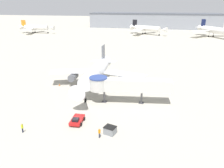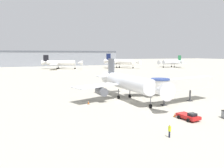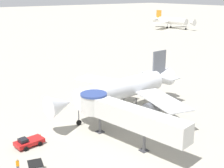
% 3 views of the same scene
% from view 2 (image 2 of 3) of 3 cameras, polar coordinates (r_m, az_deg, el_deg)
% --- Properties ---
extents(ground_plane, '(800.00, 800.00, 0.00)m').
position_cam_2_polar(ground_plane, '(53.21, 3.10, -4.45)').
color(ground_plane, '#A8A393').
extents(main_airplane, '(27.77, 27.92, 10.04)m').
position_cam_2_polar(main_airplane, '(54.18, 4.10, 0.31)').
color(main_airplane, silver).
rests_on(main_airplane, ground_plane).
extents(jet_bridge, '(18.59, 6.00, 6.08)m').
position_cam_2_polar(jet_bridge, '(52.65, 17.11, -0.07)').
color(jet_bridge, silver).
rests_on(jet_bridge, ground_plane).
extents(pushback_tug_red, '(2.67, 4.16, 1.38)m').
position_cam_2_polar(pushback_tug_red, '(40.43, 19.38, -7.95)').
color(pushback_tug_red, red).
rests_on(pushback_tug_red, ground_plane).
extents(traffic_cone_near_nose, '(0.50, 0.50, 0.82)m').
position_cam_2_polar(traffic_cone_near_nose, '(41.50, 16.06, -7.74)').
color(traffic_cone_near_nose, black).
rests_on(traffic_cone_near_nose, ground_plane).
extents(traffic_cone_port_wing, '(0.47, 0.47, 0.78)m').
position_cam_2_polar(traffic_cone_port_wing, '(50.09, -6.16, -4.83)').
color(traffic_cone_port_wing, black).
rests_on(traffic_cone_port_wing, ground_plane).
extents(ground_crew_marshaller, '(0.24, 0.36, 1.84)m').
position_cam_2_polar(ground_crew_marshaller, '(31.34, 14.80, -11.55)').
color(ground_crew_marshaller, '#1E2338').
rests_on(ground_crew_marshaller, ground_plane).
extents(background_jet_black_tail, '(29.82, 29.05, 10.61)m').
position_cam_2_polar(background_jet_black_tail, '(170.39, -13.35, 5.40)').
color(background_jet_black_tail, white).
rests_on(background_jet_black_tail, ground_plane).
extents(background_jet_navy_tail, '(31.37, 32.23, 11.68)m').
position_cam_2_polar(background_jet_navy_tail, '(179.14, 2.16, 5.85)').
color(background_jet_navy_tail, white).
rests_on(background_jet_navy_tail, ground_plane).
extents(background_jet_green_tail, '(26.77, 28.38, 10.08)m').
position_cam_2_polar(background_jet_green_tail, '(192.60, 15.33, 5.52)').
color(background_jet_green_tail, silver).
rests_on(background_jet_green_tail, ground_plane).
extents(terminal_building, '(123.63, 26.15, 14.32)m').
position_cam_2_polar(terminal_building, '(223.74, -15.14, 6.52)').
color(terminal_building, gray).
rests_on(terminal_building, ground_plane).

